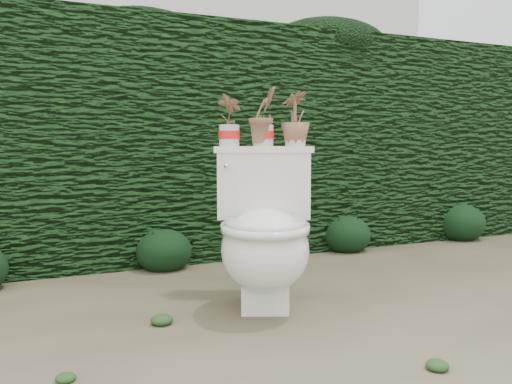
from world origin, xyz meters
name	(u,v)px	position (x,y,z in m)	size (l,w,h in m)	color
ground	(245,316)	(0.00, 0.00, 0.00)	(60.00, 60.00, 0.00)	#7A7054
hedge	(157,142)	(0.00, 1.60, 0.80)	(8.00, 1.00, 1.60)	#1A4316
house_wall	(123,61)	(0.60, 6.00, 2.00)	(8.00, 3.50, 4.00)	silver
toilet	(265,235)	(0.14, 0.08, 0.36)	(0.69, 0.80, 0.78)	white
potted_plant_left	(229,122)	(0.07, 0.37, 0.90)	(0.13, 0.09, 0.25)	#24752E
potted_plant_center	(263,118)	(0.23, 0.30, 0.92)	(0.16, 0.13, 0.29)	#24752E
potted_plant_right	(295,121)	(0.38, 0.23, 0.91)	(0.15, 0.15, 0.26)	#24752E
liriope_clump_2	(164,246)	(-0.10, 1.08, 0.14)	(0.35, 0.35, 0.28)	black
liriope_clump_3	(346,231)	(1.28, 1.10, 0.14)	(0.36, 0.36, 0.29)	black
liriope_clump_4	(460,219)	(2.41, 1.12, 0.16)	(0.40, 0.40, 0.32)	black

